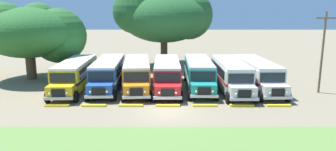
{
  "coord_description": "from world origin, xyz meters",
  "views": [
    {
      "loc": [
        0.01,
        -22.9,
        7.69
      ],
      "look_at": [
        0.0,
        6.12,
        1.6
      ],
      "focal_mm": 32.73,
      "sensor_mm": 36.0,
      "label": 1
    }
  ],
  "objects": [
    {
      "name": "utility_pole",
      "position": [
        14.55,
        5.72,
        4.1
      ],
      "size": [
        1.8,
        0.2,
        7.69
      ],
      "color": "brown",
      "rests_on": "ground_plane"
    },
    {
      "name": "parked_bus_slot_1",
      "position": [
        -6.12,
        7.77,
        1.58
      ],
      "size": [
        3.12,
        10.9,
        2.82
      ],
      "rotation": [
        0.0,
        0.0,
        -1.52
      ],
      "color": "#23519E",
      "rests_on": "ground_plane"
    },
    {
      "name": "parked_bus_slot_0",
      "position": [
        -9.32,
        7.3,
        1.58
      ],
      "size": [
        3.06,
        10.89,
        2.82
      ],
      "rotation": [
        0.0,
        0.0,
        -1.53
      ],
      "color": "yellow",
      "rests_on": "ground_plane"
    },
    {
      "name": "curb_wheelstop_2",
      "position": [
        -3.06,
        1.32,
        0.07
      ],
      "size": [
        2.0,
        0.36,
        0.15
      ],
      "primitive_type": "cube",
      "color": "yellow",
      "rests_on": "ground_plane"
    },
    {
      "name": "parked_bus_slot_6",
      "position": [
        8.98,
        7.47,
        1.58
      ],
      "size": [
        3.03,
        10.89,
        2.82
      ],
      "rotation": [
        0.0,
        0.0,
        -1.53
      ],
      "color": "silver",
      "rests_on": "ground_plane"
    },
    {
      "name": "curb_wheelstop_5",
      "position": [
        6.11,
        1.32,
        0.07
      ],
      "size": [
        2.0,
        0.36,
        0.15
      ],
      "primitive_type": "cube",
      "color": "yellow",
      "rests_on": "ground_plane"
    },
    {
      "name": "parked_bus_slot_2",
      "position": [
        -3.15,
        7.64,
        1.58
      ],
      "size": [
        3.5,
        10.96,
        2.82
      ],
      "rotation": [
        0.0,
        0.0,
        -1.48
      ],
      "color": "orange",
      "rests_on": "ground_plane"
    },
    {
      "name": "secondary_tree",
      "position": [
        -15.46,
        12.4,
        5.42
      ],
      "size": [
        11.3,
        10.52,
        8.78
      ],
      "color": "brown",
      "rests_on": "ground_plane"
    },
    {
      "name": "broad_shade_tree",
      "position": [
        -0.31,
        20.91,
        7.0
      ],
      "size": [
        13.88,
        12.37,
        10.67
      ],
      "color": "brown",
      "rests_on": "ground_plane"
    },
    {
      "name": "ground_plane",
      "position": [
        0.0,
        0.0,
        0.0
      ],
      "size": [
        220.0,
        220.0,
        0.0
      ],
      "primitive_type": "plane",
      "color": "#84755B"
    },
    {
      "name": "parked_bus_slot_3",
      "position": [
        -0.1,
        7.46,
        1.58
      ],
      "size": [
        2.8,
        10.85,
        2.82
      ],
      "rotation": [
        0.0,
        0.0,
        -1.56
      ],
      "color": "red",
      "rests_on": "ground_plane"
    },
    {
      "name": "curb_wheelstop_3",
      "position": [
        0.0,
        1.32,
        0.07
      ],
      "size": [
        2.0,
        0.36,
        0.15
      ],
      "primitive_type": "cube",
      "color": "yellow",
      "rests_on": "ground_plane"
    },
    {
      "name": "parked_bus_slot_4",
      "position": [
        3.18,
        7.94,
        1.58
      ],
      "size": [
        2.81,
        10.86,
        2.82
      ],
      "rotation": [
        0.0,
        0.0,
        -1.59
      ],
      "color": "teal",
      "rests_on": "ground_plane"
    },
    {
      "name": "curb_wheelstop_0",
      "position": [
        -9.17,
        1.32,
        0.07
      ],
      "size": [
        2.0,
        0.36,
        0.15
      ],
      "primitive_type": "cube",
      "color": "yellow",
      "rests_on": "ground_plane"
    },
    {
      "name": "curb_wheelstop_6",
      "position": [
        9.17,
        1.32,
        0.07
      ],
      "size": [
        2.0,
        0.36,
        0.15
      ],
      "primitive_type": "cube",
      "color": "yellow",
      "rests_on": "ground_plane"
    },
    {
      "name": "curb_wheelstop_1",
      "position": [
        -6.11,
        1.32,
        0.07
      ],
      "size": [
        2.0,
        0.36,
        0.15
      ],
      "primitive_type": "cube",
      "color": "yellow",
      "rests_on": "ground_plane"
    },
    {
      "name": "parked_bus_slot_5",
      "position": [
        6.27,
        7.06,
        1.58
      ],
      "size": [
        2.72,
        10.84,
        2.82
      ],
      "rotation": [
        0.0,
        0.0,
        -1.57
      ],
      "color": "silver",
      "rests_on": "ground_plane"
    },
    {
      "name": "curb_wheelstop_4",
      "position": [
        3.06,
        1.32,
        0.07
      ],
      "size": [
        2.0,
        0.36,
        0.15
      ],
      "primitive_type": "cube",
      "color": "yellow",
      "rests_on": "ground_plane"
    }
  ]
}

